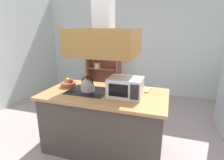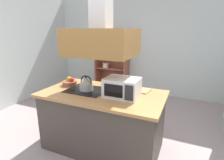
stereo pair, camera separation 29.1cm
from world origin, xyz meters
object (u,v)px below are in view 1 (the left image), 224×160
Objects in this scene: kettle at (88,85)px; cutting_board at (139,89)px; microwave at (126,87)px; fruit_bowl at (69,84)px; dish_cabinet at (104,66)px.

kettle is 0.67× the size of cutting_board.
kettle is at bearing -156.35° from cutting_board.
microwave reaches higher than kettle.
fruit_bowl is at bearing 172.16° from microwave.
kettle is 0.40m from fruit_bowl.
kettle is 0.50× the size of microwave.
fruit_bowl is at bearing -169.08° from cutting_board.
dish_cabinet is 2.67m from kettle.
dish_cabinet is 2.92m from microwave.
fruit_bowl is (-0.38, 0.10, -0.05)m from kettle.
microwave is at bearing -3.07° from kettle.
microwave is 0.98m from fruit_bowl.
kettle is at bearing -14.92° from fruit_bowl.
cutting_board is 0.74× the size of microwave.
cutting_board is at bearing 23.65° from kettle.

